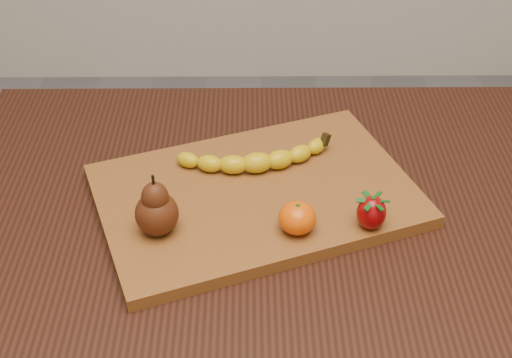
{
  "coord_description": "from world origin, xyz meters",
  "views": [
    {
      "loc": [
        -0.04,
        -0.79,
        1.42
      ],
      "look_at": [
        -0.04,
        0.02,
        0.8
      ],
      "focal_mm": 50.0,
      "sensor_mm": 36.0,
      "label": 1
    }
  ],
  "objects_px": {
    "pear": "(156,204)",
    "mandarin": "(297,218)",
    "table": "(279,258)",
    "cutting_board": "(256,195)"
  },
  "relations": [
    {
      "from": "mandarin",
      "to": "table",
      "type": "bearing_deg",
      "value": 106.12
    },
    {
      "from": "table",
      "to": "mandarin",
      "type": "xyz_separation_m",
      "value": [
        0.02,
        -0.07,
        0.14
      ]
    },
    {
      "from": "table",
      "to": "cutting_board",
      "type": "height_order",
      "value": "cutting_board"
    },
    {
      "from": "pear",
      "to": "mandarin",
      "type": "height_order",
      "value": "pear"
    },
    {
      "from": "table",
      "to": "cutting_board",
      "type": "distance_m",
      "value": 0.12
    },
    {
      "from": "table",
      "to": "mandarin",
      "type": "relative_size",
      "value": 19.36
    },
    {
      "from": "table",
      "to": "cutting_board",
      "type": "xyz_separation_m",
      "value": [
        -0.04,
        0.02,
        0.11
      ]
    },
    {
      "from": "table",
      "to": "pear",
      "type": "bearing_deg",
      "value": -158.62
    },
    {
      "from": "cutting_board",
      "to": "pear",
      "type": "bearing_deg",
      "value": -167.0
    },
    {
      "from": "pear",
      "to": "mandarin",
      "type": "relative_size",
      "value": 1.78
    }
  ]
}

